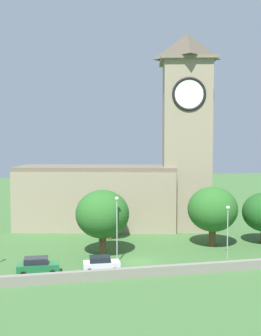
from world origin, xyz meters
TOP-DOWN VIEW (x-y plane):
  - ground_plane at (0.00, 15.00)m, footprint 200.00×200.00m
  - church at (3.79, 19.12)m, footprint 33.15×16.69m
  - quay_barrier at (0.00, -5.44)m, footprint 58.61×0.70m
  - car_green at (-11.67, -2.19)m, footprint 4.61×2.36m
  - car_white at (-4.77, -2.52)m, footprint 4.16×2.27m
  - streetlamp_west_mid at (-2.45, 0.37)m, footprint 0.44×0.44m
  - streetlamp_central at (11.05, -1.03)m, footprint 0.44×0.44m
  - tree_riverside_west at (-1.44, 11.95)m, footprint 4.68×4.68m
  - tree_churchyard at (11.67, 5.05)m, footprint 6.79×6.79m
  - tree_riverside_east at (-3.65, 3.99)m, footprint 6.78×6.78m

SIDE VIEW (x-z plane):
  - ground_plane at x=0.00m, z-range 0.00..0.00m
  - quay_barrier at x=0.00m, z-range 0.00..1.07m
  - car_white at x=-4.77m, z-range 0.01..1.68m
  - car_green at x=-11.67m, z-range 0.01..1.87m
  - tree_riverside_west at x=-1.44m, z-range 1.07..7.49m
  - streetlamp_central at x=11.05m, z-range 1.14..7.71m
  - tree_churchyard at x=11.67m, z-range 1.00..9.19m
  - streetlamp_west_mid at x=-2.45m, z-range 1.23..9.12m
  - tree_riverside_east at x=-3.65m, z-range 1.06..9.34m
  - church at x=3.79m, z-range -6.06..25.41m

